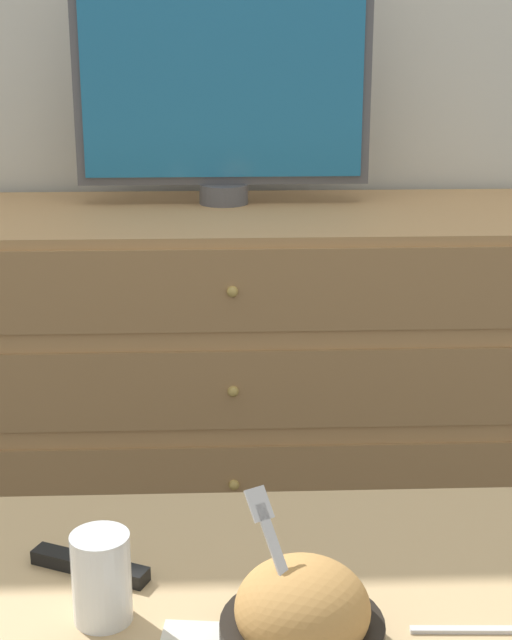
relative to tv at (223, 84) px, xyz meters
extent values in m
plane|color=#56514C|center=(0.15, 0.20, -0.95)|extent=(12.00, 12.00, 0.00)
cube|color=tan|center=(0.01, -0.11, -0.61)|extent=(1.58, 0.55, 0.66)
cube|color=#A1794C|center=(0.01, -0.38, -0.83)|extent=(1.46, 0.01, 0.18)
sphere|color=tan|center=(0.01, -0.39, -0.83)|extent=(0.02, 0.02, 0.02)
cube|color=#A1794C|center=(0.01, -0.38, -0.61)|extent=(1.46, 0.01, 0.18)
sphere|color=tan|center=(0.01, -0.39, -0.61)|extent=(0.02, 0.02, 0.02)
cube|color=#A1794C|center=(0.01, -0.38, -0.39)|extent=(1.46, 0.01, 0.18)
sphere|color=tan|center=(0.01, -0.39, -0.39)|extent=(0.02, 0.02, 0.02)
cylinder|color=#515156|center=(0.00, 0.00, -0.26)|extent=(0.12, 0.12, 0.05)
cube|color=#515156|center=(0.00, 0.00, 0.01)|extent=(0.69, 0.04, 0.49)
cube|color=#1E6B9E|center=(0.00, -0.02, 0.01)|extent=(0.65, 0.01, 0.45)
cube|color=tan|center=(0.00, -1.34, -0.50)|extent=(0.88, 0.52, 0.02)
cylinder|color=black|center=(0.07, -1.44, -0.47)|extent=(0.18, 0.18, 0.04)
ellipsoid|color=tan|center=(0.07, -1.44, -0.44)|extent=(0.15, 0.15, 0.10)
cube|color=silver|center=(0.05, -1.45, -0.40)|extent=(0.06, 0.10, 0.13)
cube|color=silver|center=(0.02, -1.41, -0.33)|extent=(0.03, 0.03, 0.03)
cylinder|color=#9E6638|center=(-0.15, -1.38, -0.46)|extent=(0.06, 0.06, 0.07)
cylinder|color=white|center=(-0.15, -1.38, -0.44)|extent=(0.07, 0.07, 0.11)
cube|color=silver|center=(0.27, -1.42, -0.49)|extent=(0.17, 0.02, 0.01)
cube|color=black|center=(-0.18, -1.28, -0.48)|extent=(0.15, 0.09, 0.02)
camera|label=1|loc=(-0.02, -2.34, 0.17)|focal=55.00mm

